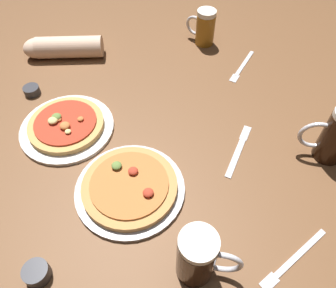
{
  "coord_description": "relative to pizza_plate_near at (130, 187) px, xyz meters",
  "views": [
    {
      "loc": [
        -0.22,
        -0.56,
        0.77
      ],
      "look_at": [
        0.0,
        0.0,
        0.02
      ],
      "focal_mm": 34.52,
      "sensor_mm": 36.0,
      "label": 1
    }
  ],
  "objects": [
    {
      "name": "beer_mug_dark",
      "position": [
        0.08,
        -0.26,
        0.06
      ],
      "size": [
        0.13,
        0.1,
        0.16
      ],
      "color": "black",
      "rests_on": "ground_plane"
    },
    {
      "name": "ground_plane",
      "position": [
        0.15,
        0.1,
        -0.03
      ],
      "size": [
        2.4,
        2.4,
        0.03
      ],
      "primitive_type": "cube",
      "color": "brown"
    },
    {
      "name": "diner_arm",
      "position": [
        -0.06,
        0.68,
        0.02
      ],
      "size": [
        0.3,
        0.16,
        0.08
      ],
      "color": "beige",
      "rests_on": "ground_plane"
    },
    {
      "name": "knife_right",
      "position": [
        0.34,
        0.01,
        -0.01
      ],
      "size": [
        0.17,
        0.16,
        0.01
      ],
      "color": "silver",
      "rests_on": "ground_plane"
    },
    {
      "name": "fork_spare",
      "position": [
        0.56,
        0.36,
        -0.01
      ],
      "size": [
        0.18,
        0.15,
        0.01
      ],
      "color": "silver",
      "rests_on": "ground_plane"
    },
    {
      "name": "fork_left",
      "position": [
        0.3,
        -0.32,
        -0.01
      ],
      "size": [
        0.22,
        0.08,
        0.01
      ],
      "color": "silver",
      "rests_on": "ground_plane"
    },
    {
      "name": "ramekin_sauce",
      "position": [
        -0.26,
        -0.14,
        0.0
      ],
      "size": [
        0.06,
        0.06,
        0.04
      ],
      "primitive_type": "cylinder",
      "color": "#333338",
      "rests_on": "ground_plane"
    },
    {
      "name": "pizza_plate_near",
      "position": [
        0.0,
        0.0,
        0.0
      ],
      "size": [
        0.3,
        0.3,
        0.05
      ],
      "color": "#B2B2B7",
      "rests_on": "ground_plane"
    },
    {
      "name": "ramekin_butter",
      "position": [
        -0.2,
        0.5,
        -0.0
      ],
      "size": [
        0.05,
        0.05,
        0.03
      ],
      "primitive_type": "cylinder",
      "color": "#333338",
      "rests_on": "ground_plane"
    },
    {
      "name": "beer_mug_amber",
      "position": [
        0.49,
        0.56,
        0.05
      ],
      "size": [
        0.09,
        0.12,
        0.14
      ],
      "color": "#9E6619",
      "rests_on": "ground_plane"
    },
    {
      "name": "pizza_plate_far",
      "position": [
        -0.12,
        0.29,
        -0.0
      ],
      "size": [
        0.29,
        0.29,
        0.05
      ],
      "color": "silver",
      "rests_on": "ground_plane"
    },
    {
      "name": "beer_mug_pale",
      "position": [
        0.57,
        -0.1,
        0.07
      ],
      "size": [
        0.13,
        0.1,
        0.17
      ],
      "color": "black",
      "rests_on": "ground_plane"
    }
  ]
}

